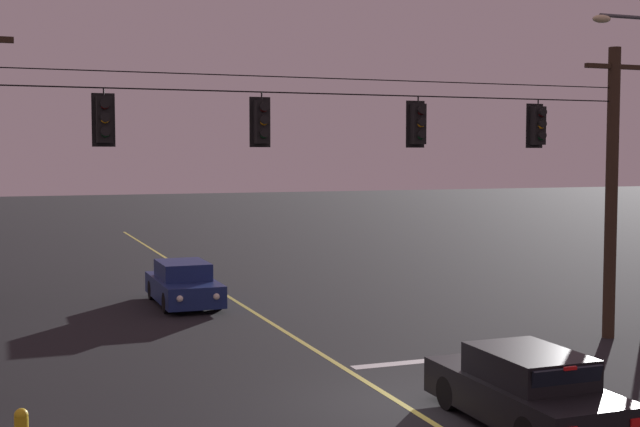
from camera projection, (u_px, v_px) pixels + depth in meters
The scene contains 10 objects.
ground_plane at pixel (406, 406), 16.56m from camera, with size 180.00×180.00×0.00m, color black.
lane_centre_stripe at pixel (261, 317), 25.63m from camera, with size 0.14×60.00×0.01m, color #D1C64C.
stop_bar_paint at pixel (419, 361), 20.13m from camera, with size 3.40×0.36×0.01m, color silver.
signal_span_assembly at pixel (335, 193), 19.75m from camera, with size 17.43×0.32×7.65m.
traffic_light_leftmost at pixel (104, 119), 17.80m from camera, with size 0.48×0.41×1.22m.
traffic_light_left_inner at pixel (262, 122), 19.00m from camera, with size 0.48×0.41×1.22m.
traffic_light_centre at pixel (418, 124), 20.36m from camera, with size 0.48×0.41×1.22m.
traffic_light_right_inner at pixel (538, 125), 21.54m from camera, with size 0.48×0.41×1.22m.
car_waiting_near_lane at pixel (526, 390), 15.32m from camera, with size 1.80×4.33×1.39m.
car_oncoming_lead at pixel (184, 285), 27.75m from camera, with size 1.80×4.42×1.39m.
Camera 1 is at (-7.27, -14.64, 4.87)m, focal length 48.09 mm.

